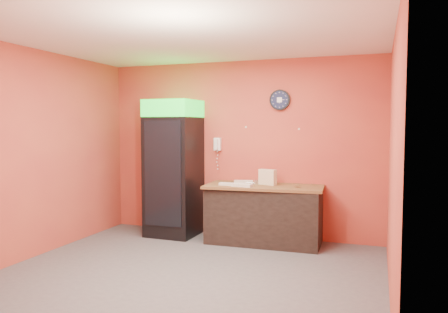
% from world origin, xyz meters
% --- Properties ---
extents(floor, '(4.50, 4.50, 0.00)m').
position_xyz_m(floor, '(0.00, 0.00, 0.00)').
color(floor, '#47474C').
rests_on(floor, ground).
extents(back_wall, '(4.50, 0.02, 2.80)m').
position_xyz_m(back_wall, '(0.00, 2.00, 1.40)').
color(back_wall, '#C15036').
rests_on(back_wall, floor).
extents(left_wall, '(0.02, 4.00, 2.80)m').
position_xyz_m(left_wall, '(-2.25, 0.00, 1.40)').
color(left_wall, '#C15036').
rests_on(left_wall, floor).
extents(right_wall, '(0.02, 4.00, 2.80)m').
position_xyz_m(right_wall, '(2.25, 0.00, 1.40)').
color(right_wall, '#C15036').
rests_on(right_wall, floor).
extents(ceiling, '(4.50, 4.00, 0.02)m').
position_xyz_m(ceiling, '(0.00, 0.00, 2.80)').
color(ceiling, white).
rests_on(ceiling, back_wall).
extents(beverage_cooler, '(0.78, 0.79, 2.18)m').
position_xyz_m(beverage_cooler, '(-1.01, 1.60, 1.06)').
color(beverage_cooler, black).
rests_on(beverage_cooler, floor).
extents(prep_counter, '(1.70, 0.80, 0.84)m').
position_xyz_m(prep_counter, '(0.50, 1.63, 0.42)').
color(prep_counter, black).
rests_on(prep_counter, floor).
extents(wall_clock, '(0.32, 0.06, 0.32)m').
position_xyz_m(wall_clock, '(0.65, 1.97, 2.17)').
color(wall_clock, black).
rests_on(wall_clock, back_wall).
extents(wall_phone, '(0.11, 0.10, 0.21)m').
position_xyz_m(wall_phone, '(-0.37, 1.95, 1.47)').
color(wall_phone, white).
rests_on(wall_phone, back_wall).
extents(butcher_paper, '(1.80, 0.93, 0.04)m').
position_xyz_m(butcher_paper, '(0.50, 1.63, 0.86)').
color(butcher_paper, brown).
rests_on(butcher_paper, prep_counter).
extents(sub_roll_stack, '(0.29, 0.18, 0.23)m').
position_xyz_m(sub_roll_stack, '(0.54, 1.67, 1.00)').
color(sub_roll_stack, beige).
rests_on(sub_roll_stack, butcher_paper).
extents(wrapped_sandwich_left, '(0.26, 0.10, 0.04)m').
position_xyz_m(wrapped_sandwich_left, '(-0.01, 1.42, 0.90)').
color(wrapped_sandwich_left, silver).
rests_on(wrapped_sandwich_left, butcher_paper).
extents(wrapped_sandwich_mid, '(0.32, 0.16, 0.04)m').
position_xyz_m(wrapped_sandwich_mid, '(0.24, 1.35, 0.90)').
color(wrapped_sandwich_mid, silver).
rests_on(wrapped_sandwich_mid, butcher_paper).
extents(wrapped_sandwich_right, '(0.31, 0.18, 0.04)m').
position_xyz_m(wrapped_sandwich_right, '(0.14, 1.75, 0.90)').
color(wrapped_sandwich_right, silver).
rests_on(wrapped_sandwich_right, butcher_paper).
extents(kitchen_tool, '(0.06, 0.06, 0.06)m').
position_xyz_m(kitchen_tool, '(0.36, 1.71, 0.91)').
color(kitchen_tool, silver).
rests_on(kitchen_tool, butcher_paper).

